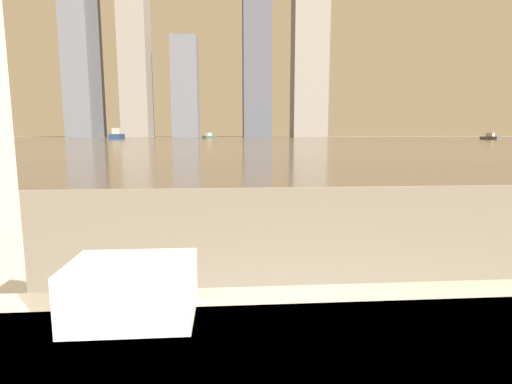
# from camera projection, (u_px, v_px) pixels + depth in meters

# --- Properties ---
(towel_stack) EXTENTS (0.25, 0.18, 0.12)m
(towel_stack) POSITION_uv_depth(u_px,v_px,m) (133.00, 290.00, 0.81)
(towel_stack) COLOR white
(towel_stack) RESTS_ON bathtub
(harbor_water) EXTENTS (180.00, 110.00, 0.01)m
(harbor_water) POSITION_uv_depth(u_px,v_px,m) (226.00, 140.00, 61.26)
(harbor_water) COLOR gray
(harbor_water) RESTS_ON ground_plane
(harbor_boat_0) EXTENTS (2.51, 3.03, 1.11)m
(harbor_boat_0) POSITION_uv_depth(u_px,v_px,m) (209.00, 136.00, 80.33)
(harbor_boat_0) COLOR #335647
(harbor_boat_0) RESTS_ON harbor_water
(harbor_boat_1) EXTENTS (1.99, 2.99, 1.06)m
(harbor_boat_1) POSITION_uv_depth(u_px,v_px,m) (490.00, 137.00, 64.06)
(harbor_boat_1) COLOR #4C4C51
(harbor_boat_1) RESTS_ON harbor_water
(harbor_boat_2) EXTENTS (1.96, 5.09, 1.88)m
(harbor_boat_2) POSITION_uv_depth(u_px,v_px,m) (117.00, 135.00, 69.33)
(harbor_boat_2) COLOR navy
(harbor_boat_2) RESTS_ON harbor_water
(skyline_tower_0) EXTENTS (7.04, 13.96, 71.83)m
(skyline_tower_0) POSITION_uv_depth(u_px,v_px,m) (79.00, 4.00, 108.38)
(skyline_tower_0) COLOR slate
(skyline_tower_0) RESTS_ON ground_plane
(skyline_tower_2) EXTENTS (7.24, 8.30, 27.68)m
(skyline_tower_2) POSITION_uv_depth(u_px,v_px,m) (185.00, 88.00, 113.66)
(skyline_tower_2) COLOR slate
(skyline_tower_2) RESTS_ON ground_plane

